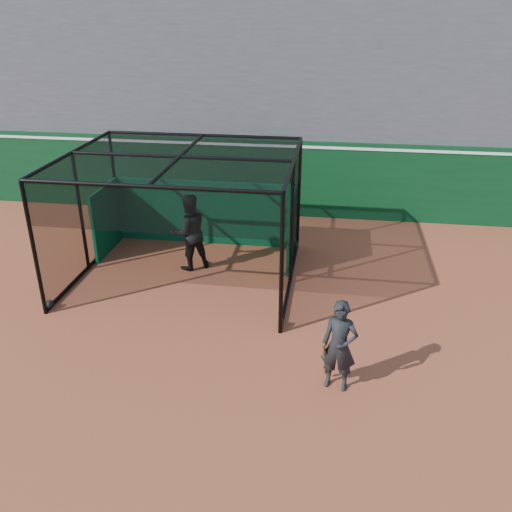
# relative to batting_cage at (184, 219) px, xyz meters

# --- Properties ---
(ground) EXTENTS (120.00, 120.00, 0.00)m
(ground) POSITION_rel_batting_cage_xyz_m (0.87, -3.51, -1.58)
(ground) COLOR brown
(ground) RESTS_ON ground
(outfield_wall) EXTENTS (50.00, 0.50, 2.50)m
(outfield_wall) POSITION_rel_batting_cage_xyz_m (0.87, 4.99, -0.29)
(outfield_wall) COLOR #093517
(outfield_wall) RESTS_ON ground
(grandstand) EXTENTS (50.00, 7.85, 8.95)m
(grandstand) POSITION_rel_batting_cage_xyz_m (0.87, 8.77, 2.90)
(grandstand) COLOR #4C4C4F
(grandstand) RESTS_ON ground
(batting_cage) EXTENTS (5.51, 4.74, 3.17)m
(batting_cage) POSITION_rel_batting_cage_xyz_m (0.00, 0.00, 0.00)
(batting_cage) COLOR black
(batting_cage) RESTS_ON ground
(batter) EXTENTS (1.27, 1.21, 2.06)m
(batter) POSITION_rel_batting_cage_xyz_m (-0.01, 0.48, -0.55)
(batter) COLOR black
(batter) RESTS_ON ground
(on_deck_player) EXTENTS (0.72, 0.55, 1.78)m
(on_deck_player) POSITION_rel_batting_cage_xyz_m (3.94, -3.98, -0.69)
(on_deck_player) COLOR black
(on_deck_player) RESTS_ON ground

